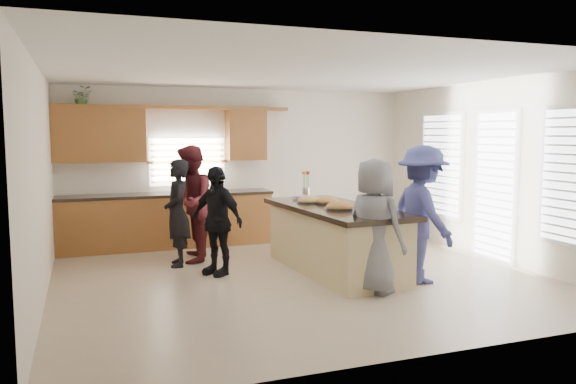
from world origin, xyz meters
name	(u,v)px	position (x,y,z in m)	size (l,w,h in m)	color
floor	(299,277)	(0.00, 0.00, 0.00)	(6.50, 6.50, 0.00)	tan
room_shell	(299,140)	(0.00, 0.00, 1.90)	(6.52, 6.02, 2.81)	silver
back_cabinetry	(164,195)	(-1.47, 2.73, 0.91)	(4.08, 0.66, 2.46)	brown
right_wall_glazing	(497,175)	(3.22, -0.13, 1.34)	(0.06, 4.00, 2.25)	white
island	(335,241)	(0.59, 0.10, 0.45)	(1.31, 2.76, 0.95)	#CAB67D
platter_front	(340,207)	(0.51, -0.22, 0.98)	(0.42, 0.42, 0.17)	black
platter_mid	(327,202)	(0.61, 0.42, 0.98)	(0.38, 0.38, 0.15)	black
platter_back	(309,201)	(0.40, 0.61, 0.98)	(0.38, 0.38, 0.15)	black
salad_bowl	(372,209)	(0.64, -0.89, 1.04)	(0.36, 0.36, 0.16)	#BF5B23
clear_cup	(395,210)	(0.99, -0.86, 0.99)	(0.07, 0.07, 0.09)	white
plate_stack	(299,197)	(0.44, 1.12, 0.98)	(0.22, 0.22, 0.05)	#B993D6
flower_vase	(306,184)	(0.57, 1.16, 1.19)	(0.14, 0.14, 0.44)	silver
potted_plant	(82,97)	(-2.74, 2.82, 2.58)	(0.32, 0.28, 0.36)	#42732E
woman_left_back	(177,213)	(-1.47, 1.24, 0.80)	(0.59, 0.38, 1.61)	black
woman_left_mid	(190,204)	(-1.25, 1.45, 0.90)	(0.88, 0.68, 1.81)	#5A1B20
woman_left_front	(216,220)	(-1.04, 0.53, 0.77)	(0.90, 0.37, 1.54)	black
woman_right_back	(422,214)	(1.45, -0.80, 0.92)	(1.18, 0.68, 1.83)	#3D4386
woman_right_front	(374,226)	(0.60, -1.03, 0.84)	(0.82, 0.53, 1.68)	slate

